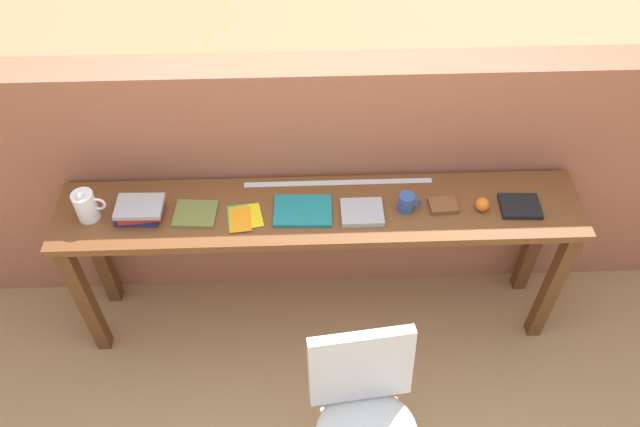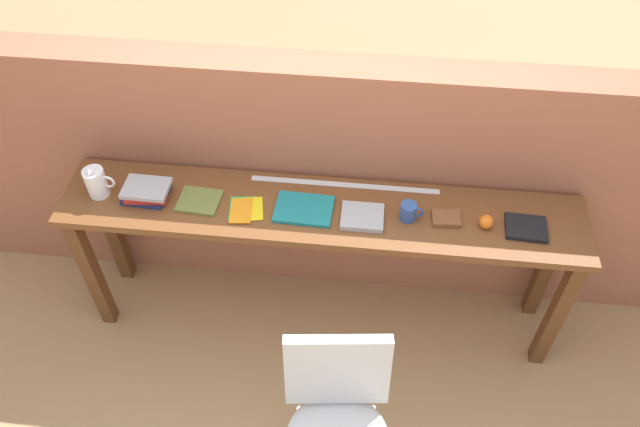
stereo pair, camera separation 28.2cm
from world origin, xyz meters
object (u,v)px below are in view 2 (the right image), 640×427
at_px(pitcher_white, 97,182).
at_px(sports_ball_small, 486,222).
at_px(pamphlet_pile_colourful, 245,209).
at_px(mug, 409,212).
at_px(book_stack_leftmost, 147,191).
at_px(magazine_cycling, 199,201).
at_px(book_repair_rightmost, 526,228).
at_px(chair_white_moulded, 337,416).
at_px(leather_journal_brown, 446,218).
at_px(book_open_centre, 304,209).

xyz_separation_m(pitcher_white, sports_ball_small, (1.83, -0.02, -0.04)).
xyz_separation_m(pamphlet_pile_colourful, mug, (0.77, 0.03, 0.04)).
distance_m(pitcher_white, mug, 1.48).
distance_m(book_stack_leftmost, magazine_cycling, 0.26).
xyz_separation_m(sports_ball_small, book_repair_rightmost, (0.18, 0.00, -0.02)).
distance_m(pitcher_white, book_repair_rightmost, 2.02).
xyz_separation_m(chair_white_moulded, pitcher_white, (-1.23, 0.83, 0.43)).
relative_size(pamphlet_pile_colourful, mug, 1.71).
bearing_deg(book_stack_leftmost, chair_white_moulded, -40.09).
relative_size(magazine_cycling, leather_journal_brown, 1.51).
distance_m(book_open_centre, mug, 0.49).
height_order(leather_journal_brown, book_repair_rightmost, leather_journal_brown).
bearing_deg(chair_white_moulded, mug, 73.40).
bearing_deg(mug, leather_journal_brown, 2.13).
bearing_deg(book_repair_rightmost, chair_white_moulded, -130.97).
bearing_deg(pamphlet_pile_colourful, book_open_centre, 5.60).
bearing_deg(chair_white_moulded, leather_journal_brown, 63.21).
xyz_separation_m(leather_journal_brown, book_repair_rightmost, (0.36, -0.02, -0.00)).
relative_size(pamphlet_pile_colourful, book_open_centre, 0.70).
xyz_separation_m(book_stack_leftmost, pamphlet_pile_colourful, (0.48, -0.04, -0.03)).
bearing_deg(magazine_cycling, book_stack_leftmost, -177.57).
relative_size(book_stack_leftmost, mug, 2.09).
xyz_separation_m(book_stack_leftmost, mug, (1.24, -0.01, 0.01)).
bearing_deg(book_stack_leftmost, sports_ball_small, -0.72).
relative_size(book_stack_leftmost, sports_ball_small, 3.47).
distance_m(pitcher_white, book_stack_leftmost, 0.24).
bearing_deg(magazine_cycling, sports_ball_small, 3.45).
height_order(pamphlet_pile_colourful, book_repair_rightmost, book_repair_rightmost).
bearing_deg(book_repair_rightmost, pitcher_white, -177.59).
relative_size(book_stack_leftmost, leather_journal_brown, 1.77).
height_order(pamphlet_pile_colourful, book_open_centre, book_open_centre).
xyz_separation_m(pamphlet_pile_colourful, book_repair_rightmost, (1.30, 0.02, 0.01)).
xyz_separation_m(magazine_cycling, leather_journal_brown, (1.17, 0.01, 0.00)).
bearing_deg(magazine_cycling, mug, 4.06).
bearing_deg(pitcher_white, leather_journal_brown, 0.17).
bearing_deg(book_open_centre, pitcher_white, -178.20).
bearing_deg(mug, book_open_centre, -179.71).
distance_m(chair_white_moulded, leather_journal_brown, 1.01).
relative_size(magazine_cycling, book_repair_rightmost, 1.05).
relative_size(book_stack_leftmost, book_repair_rightmost, 1.23).
bearing_deg(pitcher_white, book_open_centre, -0.23).
relative_size(sports_ball_small, book_repair_rightmost, 0.35).
bearing_deg(pamphlet_pile_colourful, chair_white_moulded, -57.15).
bearing_deg(pitcher_white, sports_ball_small, -0.49).
bearing_deg(pamphlet_pile_colourful, book_repair_rightmost, 0.81).
distance_m(book_open_centre, book_repair_rightmost, 1.03).
distance_m(magazine_cycling, book_repair_rightmost, 1.53).
height_order(book_stack_leftmost, pamphlet_pile_colourful, book_stack_leftmost).
bearing_deg(magazine_cycling, chair_white_moulded, -44.22).
xyz_separation_m(chair_white_moulded, leather_journal_brown, (0.42, 0.84, 0.37)).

